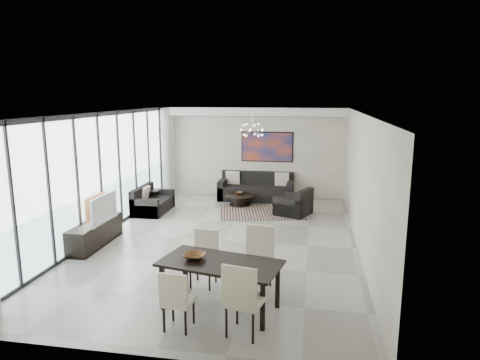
% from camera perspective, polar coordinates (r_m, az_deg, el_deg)
% --- Properties ---
extents(room_shell, '(6.00, 9.00, 2.90)m').
position_cam_1_polar(room_shell, '(9.47, 0.44, 0.05)').
color(room_shell, '#A8A39B').
rests_on(room_shell, ground).
extents(window_wall, '(0.37, 8.95, 2.90)m').
position_cam_1_polar(window_wall, '(10.52, -17.69, 0.75)').
color(window_wall, white).
rests_on(window_wall, floor).
extents(soffit, '(5.98, 0.40, 0.26)m').
position_cam_1_polar(soffit, '(13.61, 1.50, 9.08)').
color(soffit, white).
rests_on(soffit, room_shell).
extents(painting, '(1.68, 0.04, 0.98)m').
position_cam_1_polar(painting, '(13.81, 3.64, 4.43)').
color(painting, '#BB421A').
rests_on(painting, room_shell).
extents(chandelier, '(0.66, 0.66, 0.71)m').
position_cam_1_polar(chandelier, '(11.82, 1.66, 6.70)').
color(chandelier, silver).
rests_on(chandelier, room_shell).
extents(rug, '(2.65, 2.23, 0.01)m').
position_cam_1_polar(rug, '(12.29, 2.83, -4.24)').
color(rug, black).
rests_on(rug, floor).
extents(coffee_table, '(0.93, 0.93, 0.32)m').
position_cam_1_polar(coffee_table, '(12.96, -0.03, -2.60)').
color(coffee_table, black).
rests_on(coffee_table, floor).
extents(bowl_coffee, '(0.28, 0.28, 0.08)m').
position_cam_1_polar(bowl_coffee, '(12.98, -0.19, -1.76)').
color(bowl_coffee, brown).
rests_on(bowl_coffee, coffee_table).
extents(sofa_main, '(2.35, 0.96, 0.85)m').
position_cam_1_polar(sofa_main, '(13.69, 2.18, -1.41)').
color(sofa_main, black).
rests_on(sofa_main, floor).
extents(loveseat, '(0.81, 1.45, 0.72)m').
position_cam_1_polar(loveseat, '(12.50, -11.70, -3.07)').
color(loveseat, black).
rests_on(loveseat, floor).
extents(armchair, '(1.12, 1.14, 0.74)m').
position_cam_1_polar(armchair, '(12.04, 7.26, -3.43)').
color(armchair, black).
rests_on(armchair, floor).
extents(side_table, '(0.40, 0.40, 0.55)m').
position_cam_1_polar(side_table, '(12.81, -11.62, -2.13)').
color(side_table, black).
rests_on(side_table, floor).
extents(tv_console, '(0.49, 1.76, 0.55)m').
position_cam_1_polar(tv_console, '(10.09, -18.83, -6.75)').
color(tv_console, black).
rests_on(tv_console, floor).
extents(television, '(0.16, 1.06, 0.61)m').
position_cam_1_polar(television, '(9.86, -18.21, -3.63)').
color(television, gray).
rests_on(television, tv_console).
extents(dining_table, '(2.00, 1.29, 0.77)m').
position_cam_1_polar(dining_table, '(6.74, -2.66, -11.53)').
color(dining_table, black).
rests_on(dining_table, floor).
extents(dining_chair_sw, '(0.44, 0.44, 0.90)m').
position_cam_1_polar(dining_chair_sw, '(6.27, -8.52, -15.20)').
color(dining_chair_sw, beige).
rests_on(dining_chair_sw, floor).
extents(dining_chair_se, '(0.59, 0.59, 1.08)m').
position_cam_1_polar(dining_chair_se, '(6.00, 0.27, -15.14)').
color(dining_chair_se, beige).
rests_on(dining_chair_se, floor).
extents(dining_chair_nw, '(0.48, 0.48, 0.97)m').
position_cam_1_polar(dining_chair_nw, '(7.65, -4.72, -9.74)').
color(dining_chair_nw, beige).
rests_on(dining_chair_nw, floor).
extents(dining_chair_ne, '(0.58, 0.58, 1.08)m').
position_cam_1_polar(dining_chair_ne, '(7.47, 2.47, -9.67)').
color(dining_chair_ne, beige).
rests_on(dining_chair_ne, floor).
extents(bowl_dining, '(0.38, 0.38, 0.08)m').
position_cam_1_polar(bowl_dining, '(6.84, -6.13, -10.07)').
color(bowl_dining, brown).
rests_on(bowl_dining, dining_table).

